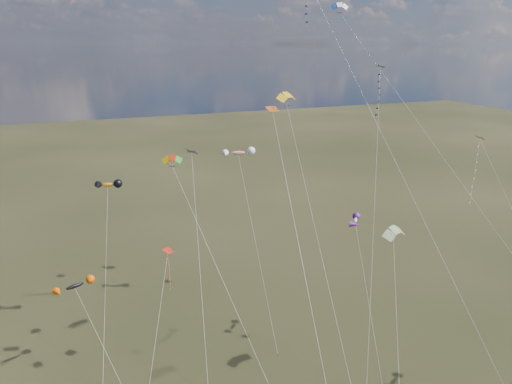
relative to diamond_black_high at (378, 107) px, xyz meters
name	(u,v)px	position (x,y,z in m)	size (l,w,h in m)	color
diamond_black_high	(378,107)	(0.00, 0.00, 0.00)	(10.46, 15.85, 31.00)	black
diamond_navy_tall	(324,34)	(-6.68, 1.35, 7.80)	(8.62, 29.84, 40.03)	#071644
diamond_black_mid	(197,233)	(-23.40, -6.39, -9.44)	(4.16, 18.46, 23.56)	black
diamond_red_low	(168,277)	(-25.74, -3.20, -15.09)	(6.02, 10.75, 14.20)	red
diamond_navy_right	(481,183)	(2.44, -13.39, -5.64)	(8.05, 12.96, 25.17)	#0C0947
diamond_orange_center	(300,248)	(-18.98, -17.90, -6.78)	(3.40, 23.17, 28.62)	#C34B17
parafoil_yellow	(288,97)	(-13.75, -4.61, 2.10)	(2.54, 18.12, 29.32)	gold
parafoil_blue_white	(343,9)	(-2.28, 5.09, 10.72)	(16.44, 31.17, 38.17)	blue
parafoil_striped	(395,230)	(-6.32, -12.49, -9.51)	(7.17, 11.85, 17.66)	yellow
parafoil_tricolor	(173,162)	(-24.82, -4.49, -3.12)	(7.23, 19.90, 24.08)	#CFAC04
novelty_black_orange	(75,286)	(-34.44, 0.53, -16.24)	(5.59, 6.89, 10.75)	black
novelty_orange_black	(108,185)	(-29.92, 7.97, -8.32)	(4.47, 11.37, 18.75)	orange
novelty_white_purple	(356,221)	(-5.85, -5.57, -11.17)	(3.10, 11.26, 15.80)	silver
novelty_redwhite_stripe	(238,153)	(-14.40, 7.55, -5.87)	(3.72, 13.41, 21.27)	red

